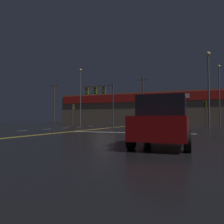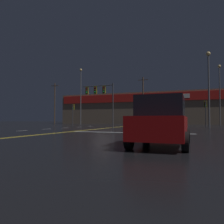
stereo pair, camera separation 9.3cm
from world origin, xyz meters
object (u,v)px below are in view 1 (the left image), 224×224
Objects in this scene: traffic_signal_corner_northeast at (205,108)px; parked_car at (163,121)px; streetlight_median_approach at (209,79)px; streetlight_far_right at (219,88)px; streetlight_near_right at (80,90)px; traffic_signal_corner_northwest at (73,110)px; traffic_signal_median at (100,93)px.

traffic_signal_corner_northeast is 0.88× the size of parked_car.
streetlight_median_approach is 14.77m from streetlight_far_right.
streetlight_far_right is (27.99, 2.66, -0.51)m from streetlight_near_right.
parked_car is (21.98, -34.07, -6.65)m from streetlight_near_right.
streetlight_far_right is (2.83, 14.47, 0.79)m from streetlight_median_approach.
streetlight_near_right is at bearing 109.80° from traffic_signal_corner_northwest.
traffic_signal_corner_northeast is 0.38× the size of streetlight_median_approach.
traffic_signal_median is 14.34m from streetlight_median_approach.
traffic_signal_corner_northwest is 0.38× the size of streetlight_median_approach.
streetlight_median_approach is at bearing -25.15° from streetlight_near_right.
streetlight_far_right is at bearing 80.70° from parked_car.
traffic_signal_median is 21.19m from streetlight_near_right.
traffic_signal_corner_northeast reaches higher than traffic_signal_corner_northwest.
traffic_signal_corner_northwest is (-8.92, 8.63, -1.62)m from traffic_signal_median.
parked_car is at bearing -59.43° from traffic_signal_median.
streetlight_near_right is 1.24× the size of streetlight_median_approach.
traffic_signal_corner_northwest is 27.65m from streetlight_far_right.
parked_car is (9.98, -16.90, -3.45)m from traffic_signal_median.
traffic_signal_corner_northeast is at bearing -106.04° from streetlight_far_right.
traffic_signal_corner_northwest is 0.33× the size of streetlight_far_right.
streetlight_near_right is (-24.94, 7.96, 4.80)m from traffic_signal_corner_northeast.
streetlight_median_approach reaches higher than parked_car.
streetlight_far_right reaches higher than traffic_signal_corner_northeast.
streetlight_median_approach reaches higher than traffic_signal_corner_northeast.
traffic_signal_median reaches higher than parked_car.
traffic_signal_median is 1.31× the size of parked_car.
traffic_signal_median is 19.93m from parked_car.
traffic_signal_corner_northeast is 26.62m from streetlight_near_right.
streetlight_median_approach is at bearing 81.87° from parked_car.
streetlight_near_right is (-12.00, 17.18, 3.19)m from traffic_signal_median.
traffic_signal_median is 15.97m from traffic_signal_corner_northeast.
parked_car is at bearing -53.48° from traffic_signal_corner_northwest.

